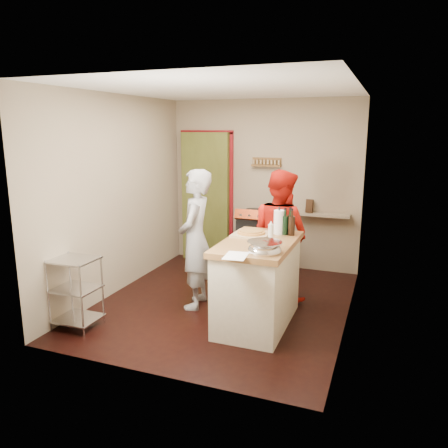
% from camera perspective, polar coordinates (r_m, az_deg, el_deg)
% --- Properties ---
extents(floor, '(3.50, 3.50, 0.00)m').
position_cam_1_polar(floor, '(5.61, -0.05, -10.29)').
color(floor, black).
rests_on(floor, ground).
extents(back_wall, '(3.00, 0.44, 2.60)m').
position_cam_1_polar(back_wall, '(7.14, 0.26, 4.11)').
color(back_wall, gray).
rests_on(back_wall, ground).
extents(left_wall, '(0.04, 3.50, 2.60)m').
position_cam_1_polar(left_wall, '(5.94, -13.72, 3.70)').
color(left_wall, gray).
rests_on(left_wall, ground).
extents(right_wall, '(0.04, 3.50, 2.60)m').
position_cam_1_polar(right_wall, '(4.92, 16.50, 1.77)').
color(right_wall, gray).
rests_on(right_wall, ground).
extents(ceiling, '(3.00, 3.50, 0.02)m').
position_cam_1_polar(ceiling, '(5.19, -0.05, 17.33)').
color(ceiling, white).
rests_on(ceiling, back_wall).
extents(stove, '(0.60, 0.63, 1.00)m').
position_cam_1_polar(stove, '(6.73, 4.67, -2.38)').
color(stove, black).
rests_on(stove, ground).
extents(wire_shelving, '(0.48, 0.40, 0.80)m').
position_cam_1_polar(wire_shelving, '(5.10, -18.83, -8.09)').
color(wire_shelving, silver).
rests_on(wire_shelving, ground).
extents(island, '(0.75, 1.42, 1.27)m').
position_cam_1_polar(island, '(4.91, 4.47, -7.40)').
color(island, beige).
rests_on(island, ground).
extents(person_stripe, '(0.50, 0.68, 1.70)m').
position_cam_1_polar(person_stripe, '(5.29, -3.76, -2.04)').
color(person_stripe, '#A5A6AA').
rests_on(person_stripe, ground).
extents(person_red, '(1.01, 0.95, 1.67)m').
position_cam_1_polar(person_red, '(5.62, 7.33, -1.41)').
color(person_red, '#B4150C').
rests_on(person_red, ground).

